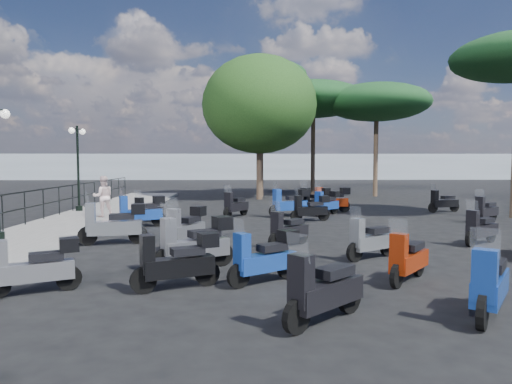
{
  "coord_description": "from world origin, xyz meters",
  "views": [
    {
      "loc": [
        -0.49,
        -11.54,
        2.27
      ],
      "look_at": [
        -0.2,
        3.7,
        1.2
      ],
      "focal_mm": 32.0,
      "sensor_mm": 36.0,
      "label": 1
    }
  ],
  "objects_px": {
    "scooter_18": "(408,260)",
    "lamp_post_2": "(78,163)",
    "scooter_3": "(114,224)",
    "scooter_8": "(177,262)",
    "scooter_17": "(489,285)",
    "scooter_26": "(486,211)",
    "pine_1": "(377,103)",
    "scooter_10": "(290,203)",
    "scooter_9": "(235,206)",
    "scooter_1": "(35,267)",
    "broadleaf_tree": "(259,105)",
    "scooter_21": "(331,200)",
    "scooter_6": "(323,291)",
    "scooter_7": "(195,244)",
    "scooter_15": "(315,201)",
    "scooter_19": "(481,229)",
    "scooter_2": "(186,228)",
    "scooter_5": "(148,211)",
    "scooter_27": "(443,202)",
    "scooter_14": "(311,209)",
    "pine_2": "(261,77)",
    "scooter_4": "(141,212)",
    "pedestrian_far": "(103,196)",
    "pine_0": "(313,100)",
    "scooter_20": "(327,204)",
    "scooter_11": "(265,258)",
    "scooter_13": "(371,241)",
    "scooter_12": "(288,231)"
  },
  "relations": [
    {
      "from": "scooter_18",
      "to": "lamp_post_2",
      "type": "bearing_deg",
      "value": -7.29
    },
    {
      "from": "scooter_3",
      "to": "scooter_18",
      "type": "xyz_separation_m",
      "value": [
        6.56,
        -3.93,
        -0.11
      ]
    },
    {
      "from": "scooter_18",
      "to": "scooter_8",
      "type": "bearing_deg",
      "value": 45.27
    },
    {
      "from": "scooter_17",
      "to": "scooter_26",
      "type": "bearing_deg",
      "value": -81.84
    },
    {
      "from": "scooter_18",
      "to": "pine_1",
      "type": "distance_m",
      "value": 21.47
    },
    {
      "from": "scooter_10",
      "to": "scooter_9",
      "type": "bearing_deg",
      "value": 66.62
    },
    {
      "from": "scooter_1",
      "to": "broadleaf_tree",
      "type": "relative_size",
      "value": 0.17
    },
    {
      "from": "scooter_21",
      "to": "pine_1",
      "type": "relative_size",
      "value": 0.25
    },
    {
      "from": "scooter_6",
      "to": "scooter_7",
      "type": "distance_m",
      "value": 3.82
    },
    {
      "from": "scooter_9",
      "to": "scooter_15",
      "type": "bearing_deg",
      "value": -132.9
    },
    {
      "from": "scooter_18",
      "to": "scooter_19",
      "type": "bearing_deg",
      "value": -91.49
    },
    {
      "from": "scooter_2",
      "to": "scooter_7",
      "type": "relative_size",
      "value": 0.98
    },
    {
      "from": "scooter_3",
      "to": "scooter_7",
      "type": "height_order",
      "value": "scooter_3"
    },
    {
      "from": "scooter_1",
      "to": "scooter_5",
      "type": "height_order",
      "value": "scooter_1"
    },
    {
      "from": "scooter_3",
      "to": "pine_1",
      "type": "relative_size",
      "value": 0.26
    },
    {
      "from": "scooter_3",
      "to": "scooter_27",
      "type": "distance_m",
      "value": 14.2
    },
    {
      "from": "scooter_5",
      "to": "scooter_7",
      "type": "distance_m",
      "value": 7.73
    },
    {
      "from": "scooter_8",
      "to": "scooter_18",
      "type": "bearing_deg",
      "value": -109.06
    },
    {
      "from": "scooter_1",
      "to": "scooter_15",
      "type": "bearing_deg",
      "value": -54.76
    },
    {
      "from": "scooter_1",
      "to": "scooter_14",
      "type": "distance_m",
      "value": 10.84
    },
    {
      "from": "scooter_1",
      "to": "pine_2",
      "type": "relative_size",
      "value": 0.17
    },
    {
      "from": "scooter_21",
      "to": "pine_2",
      "type": "height_order",
      "value": "pine_2"
    },
    {
      "from": "lamp_post_2",
      "to": "scooter_26",
      "type": "xyz_separation_m",
      "value": [
        15.76,
        -2.78,
        -1.74
      ]
    },
    {
      "from": "scooter_4",
      "to": "pine_1",
      "type": "distance_m",
      "value": 18.3
    },
    {
      "from": "lamp_post_2",
      "to": "pine_1",
      "type": "bearing_deg",
      "value": 42.5
    },
    {
      "from": "scooter_7",
      "to": "scooter_5",
      "type": "bearing_deg",
      "value": -10.56
    },
    {
      "from": "scooter_3",
      "to": "scooter_17",
      "type": "xyz_separation_m",
      "value": [
        7.06,
        -5.86,
        -0.07
      ]
    },
    {
      "from": "scooter_7",
      "to": "scooter_26",
      "type": "height_order",
      "value": "scooter_7"
    },
    {
      "from": "pedestrian_far",
      "to": "pine_1",
      "type": "xyz_separation_m",
      "value": [
        13.42,
        11.37,
        4.92
      ]
    },
    {
      "from": "scooter_27",
      "to": "pine_0",
      "type": "height_order",
      "value": "pine_0"
    },
    {
      "from": "pine_0",
      "to": "scooter_1",
      "type": "bearing_deg",
      "value": -109.58
    },
    {
      "from": "scooter_9",
      "to": "scooter_20",
      "type": "distance_m",
      "value": 3.78
    },
    {
      "from": "scooter_6",
      "to": "scooter_5",
      "type": "bearing_deg",
      "value": -18.78
    },
    {
      "from": "pedestrian_far",
      "to": "scooter_1",
      "type": "xyz_separation_m",
      "value": [
        1.79,
        -9.39,
        -0.46
      ]
    },
    {
      "from": "pine_2",
      "to": "scooter_17",
      "type": "bearing_deg",
      "value": -83.12
    },
    {
      "from": "scooter_9",
      "to": "scooter_11",
      "type": "bearing_deg",
      "value": 127.02
    },
    {
      "from": "scooter_9",
      "to": "scooter_13",
      "type": "height_order",
      "value": "scooter_9"
    },
    {
      "from": "scooter_10",
      "to": "scooter_17",
      "type": "height_order",
      "value": "scooter_10"
    },
    {
      "from": "scooter_14",
      "to": "broadleaf_tree",
      "type": "height_order",
      "value": "broadleaf_tree"
    },
    {
      "from": "scooter_15",
      "to": "broadleaf_tree",
      "type": "xyz_separation_m",
      "value": [
        -2.12,
        7.4,
        4.9
      ]
    },
    {
      "from": "scooter_1",
      "to": "scooter_2",
      "type": "xyz_separation_m",
      "value": [
        2.0,
        4.11,
        0.05
      ]
    },
    {
      "from": "scooter_17",
      "to": "scooter_19",
      "type": "height_order",
      "value": "scooter_17"
    },
    {
      "from": "scooter_4",
      "to": "scooter_12",
      "type": "relative_size",
      "value": 1.32
    },
    {
      "from": "scooter_15",
      "to": "scooter_19",
      "type": "height_order",
      "value": "scooter_15"
    },
    {
      "from": "scooter_13",
      "to": "scooter_8",
      "type": "bearing_deg",
      "value": 86.77
    },
    {
      "from": "scooter_10",
      "to": "pine_1",
      "type": "relative_size",
      "value": 0.24
    },
    {
      "from": "scooter_6",
      "to": "broadleaf_tree",
      "type": "distance_m",
      "value": 20.82
    },
    {
      "from": "scooter_17",
      "to": "scooter_5",
      "type": "bearing_deg",
      "value": -19.63
    },
    {
      "from": "scooter_6",
      "to": "broadleaf_tree",
      "type": "bearing_deg",
      "value": -41.89
    },
    {
      "from": "scooter_2",
      "to": "scooter_21",
      "type": "bearing_deg",
      "value": -98.15
    }
  ]
}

